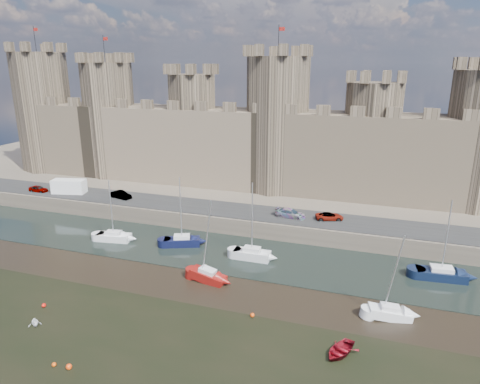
% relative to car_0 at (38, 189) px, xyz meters
% --- Properties ---
extents(ground, '(160.00, 160.00, 0.00)m').
position_rel_car_0_xyz_m(ground, '(37.26, -32.43, -3.09)').
color(ground, black).
rests_on(ground, ground).
extents(water_channel, '(160.00, 12.00, 0.08)m').
position_rel_car_0_xyz_m(water_channel, '(37.26, -8.43, -3.05)').
color(water_channel, black).
rests_on(water_channel, ground).
extents(quay, '(160.00, 60.00, 2.50)m').
position_rel_car_0_xyz_m(quay, '(37.26, 27.57, -1.84)').
color(quay, '#4C443A').
rests_on(quay, ground).
extents(road, '(160.00, 7.00, 0.10)m').
position_rel_car_0_xyz_m(road, '(37.26, 1.57, -0.54)').
color(road, black).
rests_on(road, quay).
extents(castle, '(108.50, 11.00, 29.00)m').
position_rel_car_0_xyz_m(castle, '(36.62, 15.57, 8.58)').
color(castle, '#42382B').
rests_on(castle, quay).
extents(car_0, '(3.47, 1.42, 1.18)m').
position_rel_car_0_xyz_m(car_0, '(0.00, 0.00, 0.00)').
color(car_0, gray).
rests_on(car_0, quay).
extents(car_1, '(4.21, 2.32, 1.32)m').
position_rel_car_0_xyz_m(car_1, '(16.05, 1.28, 0.07)').
color(car_1, gray).
rests_on(car_1, quay).
extents(car_2, '(4.64, 2.31, 1.29)m').
position_rel_car_0_xyz_m(car_2, '(45.12, 1.17, 0.06)').
color(car_2, gray).
rests_on(car_2, quay).
extents(car_3, '(4.40, 3.03, 1.12)m').
position_rel_car_0_xyz_m(car_3, '(50.73, 1.90, -0.03)').
color(car_3, gray).
rests_on(car_3, quay).
extents(van, '(6.02, 3.45, 2.47)m').
position_rel_car_0_xyz_m(van, '(5.79, 1.07, 0.65)').
color(van, white).
rests_on(van, quay).
extents(sailboat_0, '(5.04, 2.56, 9.01)m').
position_rel_car_0_xyz_m(sailboat_0, '(21.77, -9.61, -2.36)').
color(sailboat_0, silver).
rests_on(sailboat_0, ground).
extents(sailboat_1, '(5.25, 3.61, 9.81)m').
position_rel_car_0_xyz_m(sailboat_1, '(31.81, -8.11, -2.31)').
color(sailboat_1, black).
rests_on(sailboat_1, ground).
extents(sailboat_2, '(4.77, 1.88, 10.27)m').
position_rel_car_0_xyz_m(sailboat_2, '(42.26, -9.15, -2.27)').
color(sailboat_2, silver).
rests_on(sailboat_2, ground).
extents(sailboat_3, '(5.73, 2.64, 9.75)m').
position_rel_car_0_xyz_m(sailboat_3, '(64.96, -7.29, -2.33)').
color(sailboat_3, black).
rests_on(sailboat_3, ground).
extents(sailboat_4, '(4.51, 2.30, 10.07)m').
position_rel_car_0_xyz_m(sailboat_4, '(39.03, -16.27, -2.35)').
color(sailboat_4, maroon).
rests_on(sailboat_4, ground).
extents(sailboat_5, '(4.45, 2.51, 9.05)m').
position_rel_car_0_xyz_m(sailboat_5, '(59.17, -17.61, -2.42)').
color(sailboat_5, silver).
rests_on(sailboat_5, ground).
extents(dinghy_3, '(1.88, 1.85, 0.75)m').
position_rel_car_0_xyz_m(dinghy_3, '(26.44, -29.74, -2.71)').
color(dinghy_3, white).
rests_on(dinghy_3, ground).
extents(dinghy_4, '(3.73, 4.20, 0.72)m').
position_rel_car_0_xyz_m(dinghy_4, '(55.02, -24.85, -2.73)').
color(dinghy_4, maroon).
rests_on(dinghy_4, ground).
extents(buoy_1, '(0.43, 0.43, 0.43)m').
position_rel_car_0_xyz_m(buoy_1, '(24.86, -26.82, -2.87)').
color(buoy_1, '#FF160B').
rests_on(buoy_1, ground).
extents(buoy_2, '(0.51, 0.51, 0.51)m').
position_rel_car_0_xyz_m(buoy_2, '(33.76, -33.84, -2.84)').
color(buoy_2, '#FA410B').
rests_on(buoy_2, ground).
extents(buoy_3, '(0.45, 0.45, 0.45)m').
position_rel_car_0_xyz_m(buoy_3, '(46.09, -21.74, -2.86)').
color(buoy_3, '#EA450A').
rests_on(buoy_3, ground).
extents(buoy_4, '(0.38, 0.38, 0.38)m').
position_rel_car_0_xyz_m(buoy_4, '(32.32, -33.94, -2.90)').
color(buoy_4, '#F4500A').
rests_on(buoy_4, ground).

